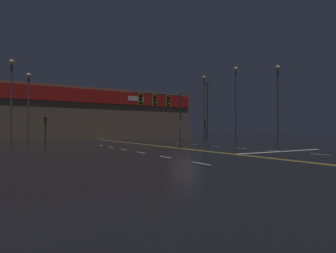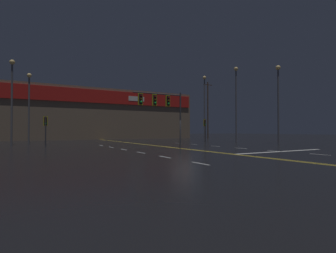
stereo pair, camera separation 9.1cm
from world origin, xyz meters
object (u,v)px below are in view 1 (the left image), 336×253
Objects in this scene: streetlight_far_right at (236,95)px; traffic_signal_median at (161,104)px; streetlight_far_left at (29,98)px; streetlight_near_right at (204,100)px; traffic_signal_corner_northeast at (205,125)px; streetlight_far_median at (278,94)px; streetlight_median_approach at (11,90)px; traffic_signal_corner_northwest at (45,124)px.

traffic_signal_median is at bearing -154.39° from streetlight_far_right.
traffic_signal_median is at bearing -61.99° from streetlight_far_left.
streetlight_near_right reaches higher than traffic_signal_median.
traffic_signal_median is at bearing -137.47° from streetlight_near_right.
traffic_signal_corner_northeast is 6.41m from streetlight_near_right.
traffic_signal_median is 18.12m from streetlight_far_right.
streetlight_near_right is at bearing -8.38° from streetlight_far_left.
traffic_signal_corner_northeast is at bearing 110.63° from streetlight_far_median.
traffic_signal_corner_northeast is 0.34× the size of streetlight_median_approach.
streetlight_far_left is 0.84× the size of streetlight_far_right.
traffic_signal_corner_northeast is 24.52m from streetlight_median_approach.
traffic_signal_median is 0.47× the size of streetlight_near_right.
traffic_signal_corner_northwest is 0.32× the size of streetlight_median_approach.
traffic_signal_median is 21.22m from streetlight_near_right.
streetlight_median_approach is at bearing -179.63° from streetlight_near_right.
traffic_signal_median is 16.41m from traffic_signal_corner_northeast.
streetlight_far_left reaches higher than traffic_signal_corner_northwest.
streetlight_far_left is (1.78, 3.86, -0.32)m from streetlight_median_approach.
traffic_signal_corner_northwest is at bearing 128.96° from traffic_signal_median.
traffic_signal_corner_northwest is 24.42m from streetlight_near_right.
streetlight_near_right is 25.32m from streetlight_far_left.
streetlight_median_approach is 30.54m from streetlight_far_median.
streetlight_far_right reaches higher than traffic_signal_corner_northwest.
traffic_signal_corner_northeast is 6.14m from streetlight_far_right.
streetlight_median_approach reaches higher than traffic_signal_corner_northwest.
streetlight_far_median is at bearing -89.31° from streetlight_far_right.
traffic_signal_corner_northwest is at bearing -80.12° from streetlight_far_left.
traffic_signal_corner_northeast is at bearing 39.28° from traffic_signal_median.
traffic_signal_corner_northeast is (12.65, 10.35, -1.51)m from traffic_signal_median.
streetlight_far_right is 1.14× the size of streetlight_far_median.
streetlight_median_approach reaches higher than traffic_signal_corner_northeast.
streetlight_far_right is at bearing -5.55° from traffic_signal_corner_northwest.
streetlight_far_right reaches higher than traffic_signal_corner_northeast.
traffic_signal_median is 0.52× the size of streetlight_median_approach.
traffic_signal_corner_northwest is at bearing -179.33° from traffic_signal_corner_northeast.
streetlight_far_left is at bearing 158.38° from streetlight_far_right.
streetlight_far_left is at bearing 99.88° from traffic_signal_corner_northwest.
streetlight_far_right is at bearing -21.62° from streetlight_far_left.
streetlight_near_right is at bearing 93.08° from streetlight_far_median.
streetlight_far_left is at bearing 161.16° from traffic_signal_corner_northeast.
traffic_signal_median is at bearing -51.04° from traffic_signal_corner_northwest.
streetlight_far_median is (16.23, 0.84, 2.11)m from traffic_signal_median.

